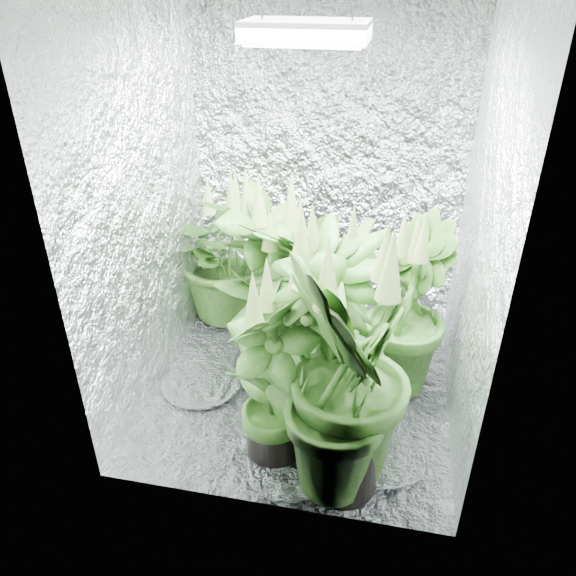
# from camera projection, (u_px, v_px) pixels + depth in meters

# --- Properties ---
(ground) EXTENTS (1.60, 1.60, 0.00)m
(ground) POSITION_uv_depth(u_px,v_px,m) (301.00, 388.00, 3.15)
(ground) COLOR white
(ground) RESTS_ON ground
(walls) EXTENTS (1.62, 1.62, 2.00)m
(walls) POSITION_uv_depth(u_px,v_px,m) (303.00, 223.00, 2.64)
(walls) COLOR white
(walls) RESTS_ON ground
(grow_lamp) EXTENTS (0.50, 0.30, 0.22)m
(grow_lamp) POSITION_uv_depth(u_px,v_px,m) (306.00, 32.00, 2.23)
(grow_lamp) COLOR gray
(grow_lamp) RESTS_ON ceiling
(plant_a) EXTENTS (0.83, 0.83, 1.00)m
(plant_a) POSITION_uv_depth(u_px,v_px,m) (229.00, 253.00, 3.55)
(plant_a) COLOR black
(plant_a) RESTS_ON ground
(plant_b) EXTENTS (0.76, 0.76, 1.13)m
(plant_b) POSITION_uv_depth(u_px,v_px,m) (267.00, 282.00, 3.14)
(plant_b) COLOR black
(plant_b) RESTS_ON ground
(plant_c) EXTENTS (0.56, 0.56, 1.05)m
(plant_c) POSITION_uv_depth(u_px,v_px,m) (406.00, 309.00, 2.95)
(plant_c) COLOR black
(plant_c) RESTS_ON ground
(plant_d) EXTENTS (0.74, 0.74, 1.07)m
(plant_d) POSITION_uv_depth(u_px,v_px,m) (283.00, 309.00, 2.93)
(plant_d) COLOR black
(plant_d) RESTS_ON ground
(plant_e) EXTENTS (0.79, 0.79, 0.91)m
(plant_e) POSITION_uv_depth(u_px,v_px,m) (320.00, 307.00, 3.08)
(plant_e) COLOR black
(plant_e) RESTS_ON ground
(plant_f) EXTENTS (0.69, 0.69, 1.03)m
(plant_f) POSITION_uv_depth(u_px,v_px,m) (274.00, 378.00, 2.49)
(plant_f) COLOR black
(plant_f) RESTS_ON ground
(plant_g) EXTENTS (0.65, 0.65, 1.27)m
(plant_g) POSITION_uv_depth(u_px,v_px,m) (348.00, 382.00, 2.28)
(plant_g) COLOR black
(plant_g) RESTS_ON ground
(plant_h) EXTENTS (0.88, 0.88, 1.21)m
(plant_h) POSITION_uv_depth(u_px,v_px,m) (325.00, 346.00, 2.53)
(plant_h) COLOR black
(plant_h) RESTS_ON ground
(circulation_fan) EXTENTS (0.17, 0.27, 0.33)m
(circulation_fan) POSITION_uv_depth(u_px,v_px,m) (417.00, 320.00, 3.49)
(circulation_fan) COLOR black
(circulation_fan) RESTS_ON ground
(plant_label) EXTENTS (0.05, 0.03, 0.08)m
(plant_label) POSITION_uv_depth(u_px,v_px,m) (359.00, 442.00, 2.38)
(plant_label) COLOR white
(plant_label) RESTS_ON plant_g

